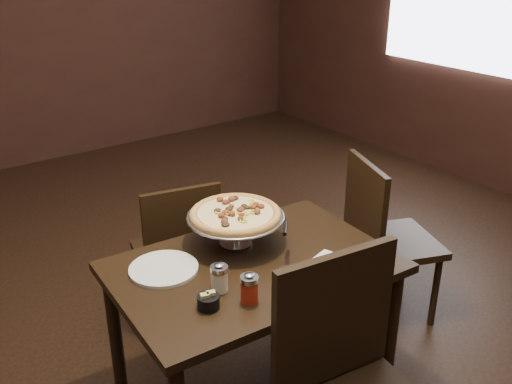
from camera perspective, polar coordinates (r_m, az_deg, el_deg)
room at (r=1.99m, az=-1.09°, el=10.95°), size 6.04×7.04×2.84m
dining_table at (r=2.31m, az=-0.26°, el=-9.06°), size 1.13×0.79×0.68m
pizza_stand at (r=2.34m, az=-2.08°, el=-2.25°), size 0.41×0.41×0.17m
parmesan_shaker at (r=2.08m, az=-3.68°, el=-8.55°), size 0.06×0.06×0.11m
pepper_flake_shaker at (r=2.02m, az=-0.67°, el=-9.60°), size 0.07×0.07×0.12m
packet_caddy at (r=2.01m, az=-4.79°, el=-10.83°), size 0.08×0.08×0.06m
napkin_stack at (r=2.27m, az=7.45°, el=-7.05°), size 0.17×0.17×0.01m
plate_left at (r=2.25m, az=-9.22°, el=-7.58°), size 0.27×0.27×0.01m
plate_near at (r=2.13m, az=6.60°, el=-9.40°), size 0.23×0.23×0.01m
serving_spatula at (r=2.24m, az=2.93°, el=-3.67°), size 0.14×0.14×0.02m
chair_far at (r=2.86m, az=-7.78°, el=-5.68°), size 0.45×0.45×0.81m
chair_side at (r=2.97m, az=12.61°, el=-4.13°), size 0.53×0.53×0.88m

